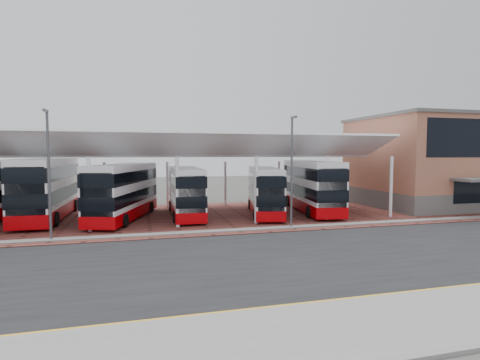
{
  "coord_description": "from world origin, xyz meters",
  "views": [
    {
      "loc": [
        -8.45,
        -18.85,
        5.41
      ],
      "look_at": [
        -1.24,
        8.67,
        3.42
      ],
      "focal_mm": 28.0,
      "sensor_mm": 36.0,
      "label": 1
    }
  ],
  "objects_px": {
    "bus_3": "(186,192)",
    "bus_4": "(265,191)",
    "terminal": "(448,161)",
    "bus_1": "(48,189)",
    "bus_2": "(124,192)",
    "bus_5": "(311,186)"
  },
  "relations": [
    {
      "from": "terminal",
      "to": "bus_3",
      "type": "distance_m",
      "value": 27.98
    },
    {
      "from": "bus_3",
      "to": "bus_2",
      "type": "bearing_deg",
      "value": -174.84
    },
    {
      "from": "terminal",
      "to": "bus_5",
      "type": "xyz_separation_m",
      "value": [
        -16.23,
        -0.89,
        -2.27
      ]
    },
    {
      "from": "bus_2",
      "to": "bus_5",
      "type": "height_order",
      "value": "bus_5"
    },
    {
      "from": "bus_1",
      "to": "bus_5",
      "type": "xyz_separation_m",
      "value": [
        22.77,
        -1.82,
        -0.14
      ]
    },
    {
      "from": "bus_3",
      "to": "terminal",
      "type": "bearing_deg",
      "value": 2.48
    },
    {
      "from": "bus_4",
      "to": "bus_5",
      "type": "xyz_separation_m",
      "value": [
        4.74,
        0.53,
        0.29
      ]
    },
    {
      "from": "bus_1",
      "to": "terminal",
      "type": "bearing_deg",
      "value": -0.64
    },
    {
      "from": "bus_5",
      "to": "bus_3",
      "type": "bearing_deg",
      "value": -173.39
    },
    {
      "from": "bus_3",
      "to": "bus_4",
      "type": "xyz_separation_m",
      "value": [
        6.89,
        -0.86,
        -0.03
      ]
    },
    {
      "from": "terminal",
      "to": "bus_4",
      "type": "xyz_separation_m",
      "value": [
        -20.97,
        -1.41,
        -2.56
      ]
    },
    {
      "from": "terminal",
      "to": "bus_1",
      "type": "xyz_separation_m",
      "value": [
        -39.01,
        0.93,
        -2.13
      ]
    },
    {
      "from": "terminal",
      "to": "bus_5",
      "type": "relative_size",
      "value": 1.58
    },
    {
      "from": "terminal",
      "to": "bus_4",
      "type": "relative_size",
      "value": 1.8
    },
    {
      "from": "bus_3",
      "to": "bus_4",
      "type": "bearing_deg",
      "value": -5.75
    },
    {
      "from": "bus_1",
      "to": "bus_4",
      "type": "relative_size",
      "value": 1.19
    },
    {
      "from": "terminal",
      "to": "bus_4",
      "type": "bearing_deg",
      "value": -176.14
    },
    {
      "from": "bus_1",
      "to": "bus_3",
      "type": "height_order",
      "value": "bus_1"
    },
    {
      "from": "bus_3",
      "to": "bus_5",
      "type": "bearing_deg",
      "value": -0.3
    },
    {
      "from": "terminal",
      "to": "bus_3",
      "type": "height_order",
      "value": "terminal"
    },
    {
      "from": "bus_1",
      "to": "bus_2",
      "type": "xyz_separation_m",
      "value": [
        6.08,
        -1.82,
        -0.23
      ]
    },
    {
      "from": "bus_2",
      "to": "bus_3",
      "type": "xyz_separation_m",
      "value": [
        5.07,
        0.34,
        -0.18
      ]
    }
  ]
}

